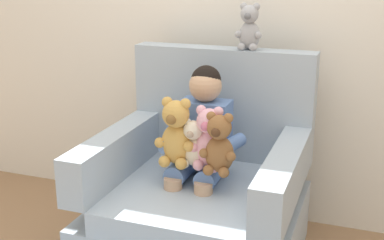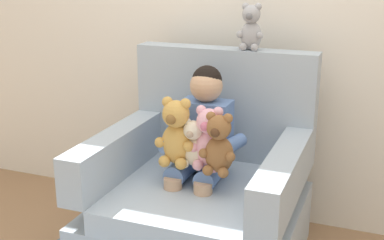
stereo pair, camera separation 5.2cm
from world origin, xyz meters
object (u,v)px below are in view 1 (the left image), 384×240
Objects in this scene: seated_child at (201,138)px; plush_brown at (219,145)px; plush_honey at (176,134)px; armchair at (201,200)px; plush_cream at (193,144)px; plush_grey_on_backrest at (249,28)px; plush_pink at (209,140)px.

seated_child reaches higher than plush_brown.
seated_child reaches higher than plush_honey.
plush_cream is at bearing -96.04° from armchair.
plush_brown is (0.15, -0.17, 0.04)m from seated_child.
plush_grey_on_backrest is (0.01, 0.50, 0.50)m from plush_brown.
armchair is 3.58× the size of plush_brown.
armchair reaches higher than plush_brown.
armchair reaches higher than plush_pink.
armchair is 1.32× the size of seated_child.
plush_pink is at bearing -8.13° from plush_cream.
seated_child is (-0.02, 0.04, 0.33)m from armchair.
plush_honey is at bearing -155.18° from plush_pink.
plush_grey_on_backrest reaches higher than plush_brown.
plush_cream is (0.01, -0.13, 0.01)m from seated_child.
plush_cream is at bearing 1.03° from plush_honey.
plush_cream is at bearing 170.32° from plush_brown.
seated_child is 2.37× the size of plush_honey.
plush_pink is at bearing -59.93° from seated_child.
armchair is at bearing 139.10° from plush_brown.
armchair is at bearing -99.65° from plush_grey_on_backrest.
plush_honey reaches higher than plush_brown.
seated_child is at bearing 115.48° from armchair.
seated_child is 3.32× the size of plush_cream.
seated_child is 3.30× the size of plush_grey_on_backrest.
plush_grey_on_backrest is at bearing 59.76° from plush_honey.
plush_cream is (-0.14, 0.04, -0.03)m from plush_brown.
plush_cream is (-0.08, -0.01, -0.03)m from plush_pink.
plush_brown is 0.15m from plush_cream.
seated_child is at bearing 79.56° from plush_cream.
plush_brown is at bearing -27.60° from plush_cream.
seated_child is 0.14m from plush_cream.
plush_grey_on_backrest is (0.15, 0.46, 0.52)m from plush_cream.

